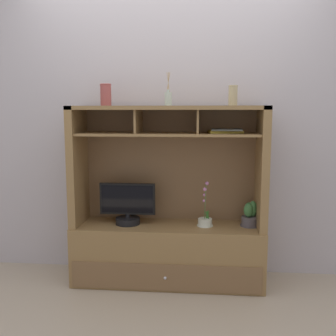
{
  "coord_description": "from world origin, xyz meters",
  "views": [
    {
      "loc": [
        0.28,
        -3.04,
        1.38
      ],
      "look_at": [
        0.0,
        0.0,
        0.94
      ],
      "focal_mm": 41.73,
      "sensor_mm": 36.0,
      "label": 1
    }
  ],
  "objects_px": {
    "potted_fern": "(250,215)",
    "potted_orchid": "(205,220)",
    "accent_vase": "(106,95)",
    "diffuser_bottle": "(168,99)",
    "ceramic_vase": "(233,95)",
    "magazine_stack_left": "(226,131)",
    "tv_monitor": "(128,207)",
    "media_console": "(168,229)"
  },
  "relations": [
    {
      "from": "diffuser_bottle",
      "to": "magazine_stack_left",
      "type": "bearing_deg",
      "value": 0.48
    },
    {
      "from": "media_console",
      "to": "tv_monitor",
      "type": "xyz_separation_m",
      "value": [
        -0.33,
        -0.02,
        0.18
      ]
    },
    {
      "from": "diffuser_bottle",
      "to": "ceramic_vase",
      "type": "xyz_separation_m",
      "value": [
        0.49,
        -0.05,
        0.02
      ]
    },
    {
      "from": "ceramic_vase",
      "to": "accent_vase",
      "type": "bearing_deg",
      "value": 177.42
    },
    {
      "from": "media_console",
      "to": "tv_monitor",
      "type": "relative_size",
      "value": 3.39
    },
    {
      "from": "media_console",
      "to": "ceramic_vase",
      "type": "bearing_deg",
      "value": -3.84
    },
    {
      "from": "tv_monitor",
      "to": "diffuser_bottle",
      "type": "distance_m",
      "value": 0.92
    },
    {
      "from": "potted_fern",
      "to": "magazine_stack_left",
      "type": "height_order",
      "value": "magazine_stack_left"
    },
    {
      "from": "potted_orchid",
      "to": "potted_fern",
      "type": "distance_m",
      "value": 0.36
    },
    {
      "from": "potted_orchid",
      "to": "potted_fern",
      "type": "height_order",
      "value": "potted_orchid"
    },
    {
      "from": "tv_monitor",
      "to": "diffuser_bottle",
      "type": "bearing_deg",
      "value": 5.36
    },
    {
      "from": "potted_orchid",
      "to": "ceramic_vase",
      "type": "xyz_separation_m",
      "value": [
        0.2,
        -0.02,
        0.98
      ]
    },
    {
      "from": "ceramic_vase",
      "to": "accent_vase",
      "type": "xyz_separation_m",
      "value": [
        -0.99,
        0.04,
        0.01
      ]
    },
    {
      "from": "magazine_stack_left",
      "to": "accent_vase",
      "type": "relative_size",
      "value": 1.57
    },
    {
      "from": "magazine_stack_left",
      "to": "accent_vase",
      "type": "distance_m",
      "value": 0.99
    },
    {
      "from": "accent_vase",
      "to": "diffuser_bottle",
      "type": "bearing_deg",
      "value": 0.17
    },
    {
      "from": "tv_monitor",
      "to": "magazine_stack_left",
      "type": "relative_size",
      "value": 1.65
    },
    {
      "from": "media_console",
      "to": "ceramic_vase",
      "type": "height_order",
      "value": "ceramic_vase"
    },
    {
      "from": "tv_monitor",
      "to": "ceramic_vase",
      "type": "bearing_deg",
      "value": -1.06
    },
    {
      "from": "tv_monitor",
      "to": "magazine_stack_left",
      "type": "height_order",
      "value": "magazine_stack_left"
    },
    {
      "from": "ceramic_vase",
      "to": "accent_vase",
      "type": "relative_size",
      "value": 0.89
    },
    {
      "from": "media_console",
      "to": "potted_orchid",
      "type": "xyz_separation_m",
      "value": [
        0.3,
        -0.02,
        0.09
      ]
    },
    {
      "from": "tv_monitor",
      "to": "ceramic_vase",
      "type": "height_order",
      "value": "ceramic_vase"
    },
    {
      "from": "media_console",
      "to": "potted_orchid",
      "type": "height_order",
      "value": "media_console"
    },
    {
      "from": "ceramic_vase",
      "to": "tv_monitor",
      "type": "bearing_deg",
      "value": 178.94
    },
    {
      "from": "media_console",
      "to": "potted_fern",
      "type": "xyz_separation_m",
      "value": [
        0.66,
        0.02,
        0.13
      ]
    },
    {
      "from": "media_console",
      "to": "ceramic_vase",
      "type": "relative_size",
      "value": 9.89
    },
    {
      "from": "ceramic_vase",
      "to": "diffuser_bottle",
      "type": "bearing_deg",
      "value": 174.68
    },
    {
      "from": "diffuser_bottle",
      "to": "potted_orchid",
      "type": "bearing_deg",
      "value": -5.34
    },
    {
      "from": "potted_fern",
      "to": "diffuser_bottle",
      "type": "xyz_separation_m",
      "value": [
        -0.66,
        -0.0,
        0.92
      ]
    },
    {
      "from": "potted_orchid",
      "to": "ceramic_vase",
      "type": "distance_m",
      "value": 1.0
    },
    {
      "from": "tv_monitor",
      "to": "potted_fern",
      "type": "relative_size",
      "value": 2.2
    },
    {
      "from": "magazine_stack_left",
      "to": "ceramic_vase",
      "type": "bearing_deg",
      "value": -48.84
    },
    {
      "from": "accent_vase",
      "to": "media_console",
      "type": "bearing_deg",
      "value": -1.32
    },
    {
      "from": "potted_orchid",
      "to": "accent_vase",
      "type": "relative_size",
      "value": 2.07
    },
    {
      "from": "media_console",
      "to": "accent_vase",
      "type": "relative_size",
      "value": 8.76
    },
    {
      "from": "potted_fern",
      "to": "potted_orchid",
      "type": "bearing_deg",
      "value": -175.04
    },
    {
      "from": "media_console",
      "to": "accent_vase",
      "type": "bearing_deg",
      "value": 178.68
    },
    {
      "from": "media_console",
      "to": "tv_monitor",
      "type": "distance_m",
      "value": 0.38
    },
    {
      "from": "potted_fern",
      "to": "magazine_stack_left",
      "type": "bearing_deg",
      "value": 179.81
    },
    {
      "from": "potted_orchid",
      "to": "tv_monitor",
      "type": "bearing_deg",
      "value": -179.73
    },
    {
      "from": "potted_orchid",
      "to": "diffuser_bottle",
      "type": "bearing_deg",
      "value": 174.66
    }
  ]
}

